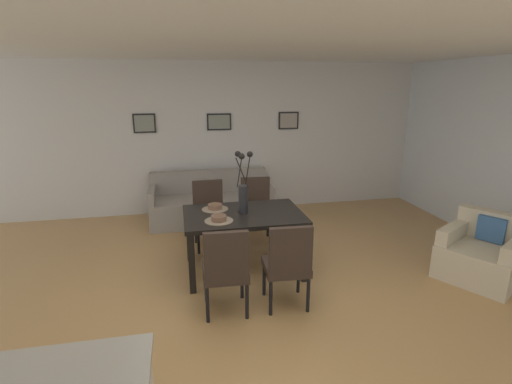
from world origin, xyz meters
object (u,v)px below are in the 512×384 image
at_px(bowl_near_left, 219,218).
at_px(framed_picture_center, 219,122).
at_px(centerpiece_vase, 243,190).
at_px(framed_picture_right, 289,121).
at_px(bowl_near_right, 215,206).
at_px(dining_chair_near_right, 209,211).
at_px(dining_chair_far_left, 288,262).
at_px(dining_chair_near_left, 226,267).
at_px(sofa, 211,204).
at_px(armchair, 482,255).
at_px(dining_table, 243,220).
at_px(framed_picture_left, 144,123).
at_px(dining_chair_far_right, 256,207).

xyz_separation_m(bowl_near_left, framed_picture_center, (0.32, 2.62, 0.81)).
bearing_deg(centerpiece_vase, framed_picture_right, 62.70).
height_order(bowl_near_right, framed_picture_center, framed_picture_center).
height_order(centerpiece_vase, bowl_near_right, centerpiece_vase).
height_order(dining_chair_near_right, dining_chair_far_left, same).
bearing_deg(dining_chair_near_right, dining_chair_far_left, -70.28).
relative_size(dining_chair_near_right, framed_picture_right, 2.54).
bearing_deg(dining_chair_near_left, dining_chair_near_right, 90.31).
xyz_separation_m(sofa, armchair, (2.94, -2.64, 0.01)).
bearing_deg(framed_picture_right, centerpiece_vase, -117.30).
height_order(dining_table, bowl_near_right, bowl_near_right).
xyz_separation_m(centerpiece_vase, framed_picture_center, (-0.00, 2.41, 0.57)).
bearing_deg(bowl_near_left, armchair, -9.88).
bearing_deg(bowl_near_right, framed_picture_center, 81.85).
distance_m(bowl_near_left, armchair, 3.12).
bearing_deg(bowl_near_right, centerpiece_vase, -33.69).
distance_m(sofa, framed_picture_center, 1.43).
bearing_deg(armchair, framed_picture_center, 130.78).
bearing_deg(bowl_near_left, centerpiece_vase, 34.02).
height_order(framed_picture_center, framed_picture_right, framed_picture_right).
xyz_separation_m(dining_chair_near_left, framed_picture_center, (0.33, 3.30, 1.08)).
bearing_deg(framed_picture_right, framed_picture_center, -180.00).
xyz_separation_m(centerpiece_vase, bowl_near_left, (-0.32, -0.21, -0.24)).
bearing_deg(framed_picture_left, bowl_near_left, -70.49).
bearing_deg(sofa, centerpiece_vase, -83.17).
xyz_separation_m(dining_chair_near_right, framed_picture_center, (0.34, 1.55, 1.08)).
bearing_deg(centerpiece_vase, sofa, 96.83).
distance_m(bowl_near_right, framed_picture_left, 2.52).
distance_m(bowl_near_right, framed_picture_center, 2.36).
bearing_deg(framed_picture_center, dining_chair_far_right, -77.28).
bearing_deg(centerpiece_vase, bowl_near_left, -145.98).
relative_size(dining_chair_near_right, dining_chair_far_right, 1.00).
distance_m(dining_chair_far_right, framed_picture_center, 1.89).
distance_m(sofa, armchair, 3.95).
height_order(dining_table, framed_picture_left, framed_picture_left).
height_order(dining_chair_near_left, dining_chair_near_right, same).
xyz_separation_m(dining_chair_near_right, bowl_near_left, (0.02, -1.07, 0.27)).
xyz_separation_m(dining_chair_far_right, centerpiece_vase, (-0.34, -0.90, 0.51)).
bearing_deg(dining_chair_far_left, dining_chair_far_right, 88.38).
bearing_deg(dining_chair_near_right, sofa, 83.81).
bearing_deg(dining_chair_far_left, sofa, 100.46).
xyz_separation_m(dining_table, framed_picture_right, (1.24, 2.41, 0.94)).
distance_m(dining_chair_near_left, centerpiece_vase, 1.08).
bearing_deg(dining_chair_far_right, dining_chair_near_right, -176.53).
xyz_separation_m(dining_table, bowl_near_left, (-0.32, -0.21, 0.13)).
height_order(bowl_near_left, framed_picture_center, framed_picture_center).
bearing_deg(centerpiece_vase, armchair, -15.26).
height_order(dining_chair_far_right, armchair, dining_chair_far_right).
bearing_deg(framed_picture_center, framed_picture_left, -180.00).
height_order(sofa, framed_picture_left, framed_picture_left).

